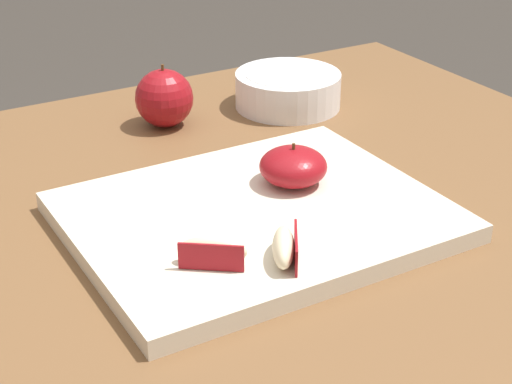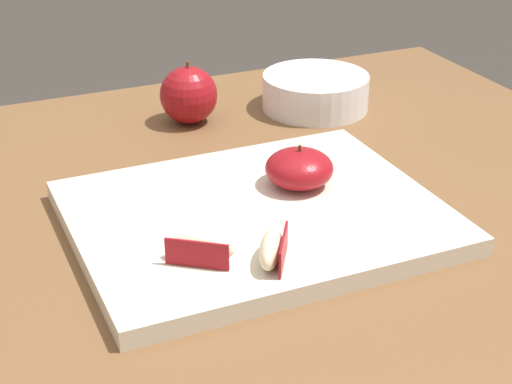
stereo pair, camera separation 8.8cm
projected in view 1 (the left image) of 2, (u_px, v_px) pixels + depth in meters
The scene contains 7 objects.
dining_table at pixel (189, 311), 0.92m from camera, with size 1.23×0.93×0.74m.
cutting_board at pixel (256, 217), 0.89m from camera, with size 0.39×0.31×0.02m.
apple_half_skin_up at pixel (293, 166), 0.93m from camera, with size 0.08×0.08×0.05m.
apple_wedge_left at pixel (285, 247), 0.78m from camera, with size 0.05×0.07×0.03m.
apple_wedge_right at pixel (213, 251), 0.78m from camera, with size 0.07×0.06×0.03m.
whole_apple_red_delicious at pixel (164, 98), 1.13m from camera, with size 0.08×0.08×0.09m.
ceramic_fruit_bowl at pixel (288, 89), 1.20m from camera, with size 0.16×0.16×0.05m.
Camera 1 is at (-0.32, -0.70, 1.18)m, focal length 57.48 mm.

